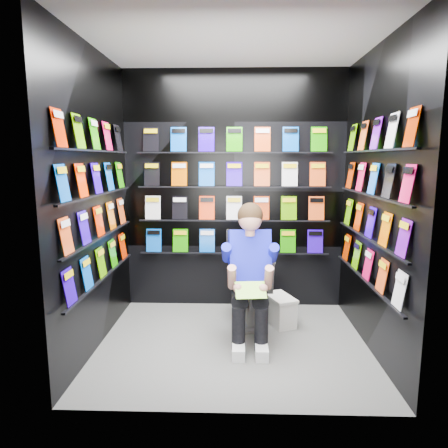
{
  "coord_description": "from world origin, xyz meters",
  "views": [
    {
      "loc": [
        0.03,
        -3.39,
        1.66
      ],
      "look_at": [
        -0.09,
        0.15,
        1.07
      ],
      "focal_mm": 32.0,
      "sensor_mm": 36.0,
      "label": 1
    }
  ],
  "objects": [
    {
      "name": "floor",
      "position": [
        0.0,
        0.0,
        0.0
      ],
      "size": [
        2.4,
        2.4,
        0.0
      ],
      "primitive_type": "plane",
      "color": "#5B5B59",
      "rests_on": "ground"
    },
    {
      "name": "ceiling",
      "position": [
        0.0,
        0.0,
        2.6
      ],
      "size": [
        2.4,
        2.4,
        0.0
      ],
      "primitive_type": "plane",
      "color": "white",
      "rests_on": "floor"
    },
    {
      "name": "wall_back",
      "position": [
        0.0,
        1.0,
        1.3
      ],
      "size": [
        2.4,
        0.04,
        2.6
      ],
      "primitive_type": "cube",
      "color": "black",
      "rests_on": "floor"
    },
    {
      "name": "wall_front",
      "position": [
        0.0,
        -1.0,
        1.3
      ],
      "size": [
        2.4,
        0.04,
        2.6
      ],
      "primitive_type": "cube",
      "color": "black",
      "rests_on": "floor"
    },
    {
      "name": "wall_left",
      "position": [
        -1.2,
        0.0,
        1.3
      ],
      "size": [
        0.04,
        2.0,
        2.6
      ],
      "primitive_type": "cube",
      "color": "black",
      "rests_on": "floor"
    },
    {
      "name": "wall_right",
      "position": [
        1.2,
        0.0,
        1.3
      ],
      "size": [
        0.04,
        2.0,
        2.6
      ],
      "primitive_type": "cube",
      "color": "black",
      "rests_on": "floor"
    },
    {
      "name": "comics_back",
      "position": [
        0.0,
        0.97,
        1.31
      ],
      "size": [
        2.1,
        0.06,
        1.37
      ],
      "primitive_type": null,
      "color": "#EB2900",
      "rests_on": "wall_back"
    },
    {
      "name": "comics_left",
      "position": [
        -1.17,
        0.0,
        1.31
      ],
      "size": [
        0.06,
        1.7,
        1.37
      ],
      "primitive_type": null,
      "color": "#EB2900",
      "rests_on": "wall_left"
    },
    {
      "name": "comics_right",
      "position": [
        1.17,
        0.0,
        1.31
      ],
      "size": [
        0.06,
        1.7,
        1.37
      ],
      "primitive_type": null,
      "color": "#EB2900",
      "rests_on": "wall_right"
    },
    {
      "name": "toilet",
      "position": [
        0.15,
        0.52,
        0.37
      ],
      "size": [
        0.49,
        0.79,
        0.73
      ],
      "primitive_type": "imported",
      "rotation": [
        0.0,
        0.0,
        3.24
      ],
      "color": "white",
      "rests_on": "floor"
    },
    {
      "name": "longbox",
      "position": [
        0.47,
        0.45,
        0.13
      ],
      "size": [
        0.32,
        0.4,
        0.27
      ],
      "primitive_type": "cube",
      "rotation": [
        0.0,
        0.0,
        0.39
      ],
      "color": "silver",
      "rests_on": "floor"
    },
    {
      "name": "longbox_lid",
      "position": [
        0.47,
        0.45,
        0.28
      ],
      "size": [
        0.34,
        0.43,
        0.03
      ],
      "primitive_type": "cube",
      "rotation": [
        0.0,
        0.0,
        0.39
      ],
      "color": "silver",
      "rests_on": "longbox"
    },
    {
      "name": "reader",
      "position": [
        0.15,
        0.14,
        0.76
      ],
      "size": [
        0.58,
        0.79,
        1.37
      ],
      "primitive_type": null,
      "rotation": [
        0.0,
        0.0,
        0.1
      ],
      "color": "#181BC2",
      "rests_on": "toilet"
    },
    {
      "name": "held_comic",
      "position": [
        0.15,
        -0.21,
        0.58
      ],
      "size": [
        0.27,
        0.17,
        0.11
      ],
      "primitive_type": "cube",
      "rotation": [
        -0.96,
        0.0,
        0.1
      ],
      "color": "#169A46",
      "rests_on": "reader"
    }
  ]
}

